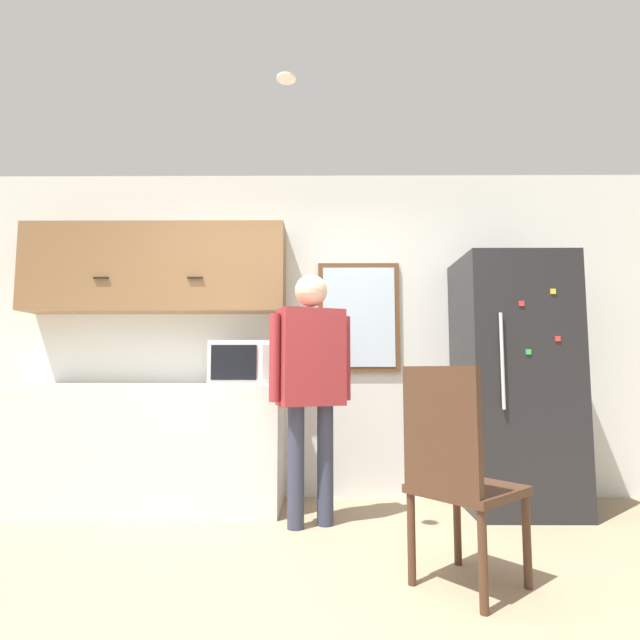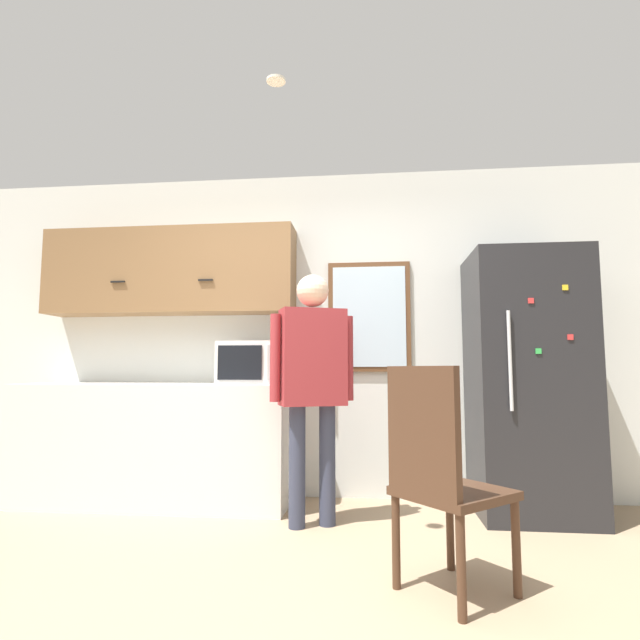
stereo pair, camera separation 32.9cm
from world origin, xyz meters
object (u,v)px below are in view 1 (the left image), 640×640
(chair, at_px, (455,468))
(person, at_px, (311,370))
(refrigerator, at_px, (514,381))
(microwave, at_px, (244,363))

(chair, bearing_deg, person, -4.87)
(person, xyz_separation_m, refrigerator, (1.52, 0.40, -0.09))
(microwave, bearing_deg, refrigerator, 0.29)
(microwave, height_order, chair, microwave)
(refrigerator, bearing_deg, chair, -120.71)
(microwave, distance_m, person, 0.65)
(refrigerator, relative_size, chair, 1.80)
(person, bearing_deg, refrigerator, -7.13)
(microwave, xyz_separation_m, chair, (1.23, -1.35, -0.52))
(microwave, bearing_deg, person, -36.74)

